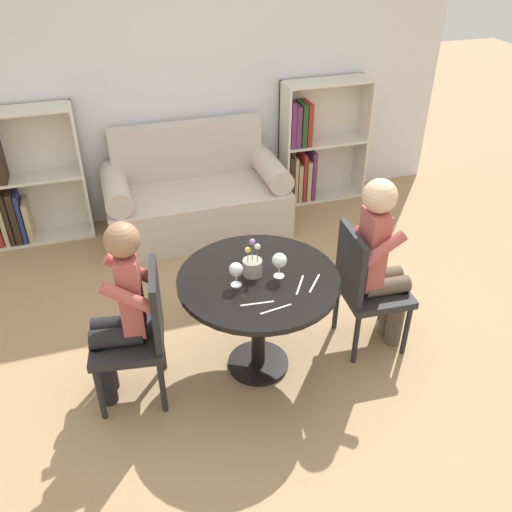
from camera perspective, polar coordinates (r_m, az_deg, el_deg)
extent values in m
plane|color=tan|center=(3.67, 0.24, -11.33)|extent=(16.00, 16.00, 0.00)
cube|color=silver|center=(5.01, -8.24, 18.91)|extent=(5.20, 0.05, 2.70)
cylinder|color=black|center=(3.22, 0.27, -2.51)|extent=(0.97, 0.97, 0.03)
cylinder|color=black|center=(3.43, 0.25, -7.13)|extent=(0.09, 0.09, 0.65)
cylinder|color=black|center=(3.66, 0.24, -11.17)|extent=(0.40, 0.40, 0.03)
cube|color=beige|center=(4.99, -6.19, 4.86)|extent=(1.60, 0.80, 0.42)
cube|color=beige|center=(5.08, -7.29, 11.07)|extent=(1.38, 0.16, 0.50)
cylinder|color=beige|center=(4.78, -14.58, 6.91)|extent=(0.22, 0.72, 0.22)
cylinder|color=beige|center=(5.01, 1.42, 9.25)|extent=(0.22, 0.72, 0.22)
cube|color=silver|center=(5.17, -22.44, 8.23)|extent=(0.85, 0.02, 1.19)
cube|color=silver|center=(5.02, -17.80, 8.48)|extent=(0.02, 0.28, 1.19)
cube|color=silver|center=(5.31, -21.15, 2.01)|extent=(0.81, 0.28, 0.02)
cube|color=silver|center=(5.05, -22.48, 7.64)|extent=(0.81, 0.28, 0.02)
cube|color=silver|center=(4.85, -23.98, 13.81)|extent=(0.81, 0.28, 0.02)
cube|color=tan|center=(5.23, -25.12, 3.69)|extent=(0.04, 0.23, 0.48)
cube|color=#332319|center=(5.22, -24.64, 3.74)|extent=(0.03, 0.23, 0.47)
cube|color=#332319|center=(5.21, -24.08, 3.90)|extent=(0.05, 0.23, 0.48)
cube|color=navy|center=(5.21, -23.50, 3.89)|extent=(0.03, 0.23, 0.46)
cube|color=tan|center=(5.22, -22.86, 3.56)|extent=(0.04, 0.23, 0.37)
cube|color=silver|center=(5.57, 6.63, 12.33)|extent=(0.85, 0.02, 1.19)
cube|color=silver|center=(5.31, 2.99, 11.43)|extent=(0.02, 0.28, 1.19)
cube|color=silver|center=(5.63, 11.11, 12.19)|extent=(0.02, 0.28, 1.19)
cube|color=silver|center=(5.70, 6.76, 6.40)|extent=(0.81, 0.28, 0.02)
cube|color=silver|center=(5.46, 7.17, 11.85)|extent=(0.81, 0.28, 0.02)
cube|color=silver|center=(5.27, 7.62, 17.73)|extent=(0.81, 0.28, 0.02)
cube|color=#332319|center=(5.45, 3.43, 8.25)|extent=(0.05, 0.23, 0.48)
cube|color=tan|center=(5.47, 3.89, 8.23)|extent=(0.03, 0.23, 0.47)
cube|color=tan|center=(5.50, 4.32, 7.94)|extent=(0.04, 0.23, 0.39)
cube|color=maroon|center=(5.50, 4.80, 8.46)|extent=(0.03, 0.23, 0.49)
cube|color=tan|center=(5.53, 5.23, 8.16)|extent=(0.04, 0.23, 0.42)
cube|color=#602D5B|center=(5.53, 5.74, 8.63)|extent=(0.04, 0.23, 0.51)
cube|color=#602D5B|center=(5.24, 3.60, 13.76)|extent=(0.05, 0.23, 0.43)
cube|color=#602D5B|center=(5.26, 4.14, 13.62)|extent=(0.05, 0.23, 0.40)
cube|color=#234723|center=(5.28, 4.77, 13.73)|extent=(0.05, 0.23, 0.41)
cube|color=maroon|center=(5.30, 5.34, 13.78)|extent=(0.05, 0.23, 0.41)
cylinder|color=#232326|center=(3.60, -15.64, -9.63)|extent=(0.04, 0.04, 0.40)
cylinder|color=#232326|center=(3.35, -16.09, -13.78)|extent=(0.04, 0.04, 0.40)
cylinder|color=#232326|center=(3.56, -9.90, -9.23)|extent=(0.04, 0.04, 0.40)
cylinder|color=#232326|center=(3.31, -9.82, -13.40)|extent=(0.04, 0.04, 0.40)
cube|color=#232326|center=(3.30, -13.36, -8.67)|extent=(0.48, 0.48, 0.05)
cube|color=#232326|center=(3.12, -10.48, -5.01)|extent=(0.10, 0.38, 0.45)
cylinder|color=#232326|center=(3.75, 15.53, -7.55)|extent=(0.04, 0.04, 0.40)
cylinder|color=#232326|center=(3.99, 13.24, -4.33)|extent=(0.04, 0.04, 0.40)
cylinder|color=#232326|center=(3.61, 10.48, -8.60)|extent=(0.04, 0.04, 0.40)
cylinder|color=#232326|center=(3.86, 8.44, -5.18)|extent=(0.04, 0.04, 0.40)
cube|color=#232326|center=(3.66, 12.33, -3.65)|extent=(0.45, 0.45, 0.05)
cube|color=#232326|center=(3.44, 9.96, -0.83)|extent=(0.06, 0.38, 0.45)
cylinder|color=black|center=(3.50, -15.55, -10.59)|extent=(0.11, 0.11, 0.45)
cylinder|color=black|center=(3.42, -15.68, -11.86)|extent=(0.11, 0.11, 0.45)
cylinder|color=black|center=(3.30, -14.36, -7.04)|extent=(0.31, 0.15, 0.11)
cylinder|color=black|center=(3.22, -14.47, -8.30)|extent=(0.31, 0.15, 0.11)
cube|color=#B2514C|center=(3.09, -13.06, -3.87)|extent=(0.15, 0.22, 0.51)
cylinder|color=#B2514C|center=(3.15, -13.14, -1.34)|extent=(0.29, 0.11, 0.23)
cylinder|color=#B2514C|center=(2.94, -13.32, -4.32)|extent=(0.29, 0.11, 0.23)
sphere|color=#936B4C|center=(2.89, -13.93, 1.66)|extent=(0.19, 0.19, 0.19)
cylinder|color=brown|center=(3.81, 14.54, -6.19)|extent=(0.11, 0.11, 0.45)
cylinder|color=brown|center=(3.88, 13.83, -5.19)|extent=(0.11, 0.11, 0.45)
cylinder|color=brown|center=(3.60, 13.58, -3.13)|extent=(0.31, 0.13, 0.11)
cylinder|color=brown|center=(3.67, 12.86, -2.14)|extent=(0.31, 0.13, 0.11)
cube|color=#B2514C|center=(3.44, 12.14, 0.74)|extent=(0.13, 0.21, 0.53)
cylinder|color=#B2514C|center=(3.30, 13.25, 0.68)|extent=(0.29, 0.09, 0.23)
cylinder|color=#B2514C|center=(3.50, 11.40, 3.01)|extent=(0.29, 0.09, 0.23)
sphere|color=beige|center=(3.26, 12.90, 6.20)|extent=(0.21, 0.21, 0.21)
cylinder|color=white|center=(3.15, -2.08, -3.04)|extent=(0.06, 0.06, 0.00)
cylinder|color=white|center=(3.12, -2.10, -2.46)|extent=(0.01, 0.01, 0.07)
sphere|color=white|center=(3.08, -2.13, -1.41)|extent=(0.08, 0.08, 0.08)
sphere|color=maroon|center=(3.09, -2.12, -1.56)|extent=(0.06, 0.06, 0.06)
cylinder|color=white|center=(3.22, 2.43, -2.11)|extent=(0.06, 0.06, 0.00)
cylinder|color=white|center=(3.20, 2.45, -1.54)|extent=(0.01, 0.01, 0.07)
sphere|color=white|center=(3.15, 2.48, -0.46)|extent=(0.09, 0.09, 0.09)
sphere|color=beige|center=(3.16, 2.48, -0.62)|extent=(0.06, 0.06, 0.06)
cylinder|color=#9E9384|center=(3.21, -0.38, -1.20)|extent=(0.12, 0.12, 0.10)
cylinder|color=#4C7A42|center=(3.14, 0.14, 0.21)|extent=(0.01, 0.00, 0.10)
sphere|color=silver|center=(3.11, 0.14, 0.98)|extent=(0.04, 0.04, 0.04)
cylinder|color=#4C7A42|center=(3.15, -0.86, 0.05)|extent=(0.01, 0.01, 0.08)
sphere|color=#EACC4C|center=(3.13, -0.87, 0.63)|extent=(0.04, 0.04, 0.04)
cylinder|color=#4C7A42|center=(3.15, -0.39, 0.53)|extent=(0.00, 0.01, 0.13)
sphere|color=#9E70B2|center=(3.11, -0.40, 1.51)|extent=(0.04, 0.04, 0.04)
cube|color=silver|center=(3.18, 6.19, -2.87)|extent=(0.13, 0.15, 0.00)
cube|color=silver|center=(3.01, 0.14, -5.02)|extent=(0.19, 0.03, 0.00)
cube|color=silver|center=(2.97, 2.02, -5.62)|extent=(0.19, 0.04, 0.00)
cube|color=silver|center=(3.16, 4.64, -3.04)|extent=(0.11, 0.17, 0.00)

